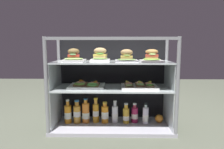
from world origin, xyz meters
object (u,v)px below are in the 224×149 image
plated_roll_sandwich_far_left (100,56)px  juice_bottle_front_right_end (68,114)px  juice_bottle_back_right (115,114)px  plated_roll_sandwich_mid_left (74,57)px  juice_bottle_front_middle (105,114)px  juice_bottle_front_left_end (146,116)px  juice_bottle_near_post (135,115)px  plated_roll_sandwich_center (127,58)px  juice_bottle_tucked_behind (86,113)px  plated_roll_sandwich_right_of_center (152,57)px  open_sandwich_tray_near_left_corner (87,85)px  juice_bottle_front_fourth (96,112)px  orange_fruit_beside_bottles (159,119)px  juice_bottle_front_second (77,113)px  juice_bottle_back_center (126,115)px  open_sandwich_tray_near_right_corner (139,85)px

plated_roll_sandwich_far_left → juice_bottle_front_right_end: 0.66m
juice_bottle_back_right → juice_bottle_front_right_end: bearing=-178.0°
plated_roll_sandwich_mid_left → juice_bottle_front_middle: plated_roll_sandwich_mid_left is taller
juice_bottle_back_right → juice_bottle_front_left_end: (0.30, -0.02, -0.01)m
juice_bottle_near_post → plated_roll_sandwich_center: bearing=-129.4°
juice_bottle_front_right_end → juice_bottle_back_right: bearing=2.0°
juice_bottle_back_right → juice_bottle_near_post: size_ratio=1.16×
juice_bottle_tucked_behind → plated_roll_sandwich_right_of_center: bearing=-6.7°
open_sandwich_tray_near_left_corner → juice_bottle_front_middle: (0.17, 0.02, -0.30)m
plated_roll_sandwich_center → juice_bottle_near_post: (0.09, 0.11, -0.58)m
juice_bottle_back_right → juice_bottle_front_fourth: bearing=176.6°
plated_roll_sandwich_mid_left → juice_bottle_back_right: bearing=7.9°
plated_roll_sandwich_mid_left → orange_fruit_beside_bottles: 1.04m
plated_roll_sandwich_far_left → juice_bottle_front_middle: size_ratio=0.87×
plated_roll_sandwich_far_left → juice_bottle_front_left_end: bearing=-2.0°
juice_bottle_front_right_end → juice_bottle_front_left_end: juice_bottle_front_right_end is taller
plated_roll_sandwich_mid_left → plated_roll_sandwich_right_of_center: (0.73, -0.02, -0.00)m
juice_bottle_front_right_end → juice_bottle_front_middle: juice_bottle_front_right_end is taller
juice_bottle_front_left_end → plated_roll_sandwich_right_of_center: bearing=-55.2°
plated_roll_sandwich_mid_left → juice_bottle_front_fourth: size_ratio=0.84×
open_sandwich_tray_near_left_corner → juice_bottle_front_second: 0.31m
plated_roll_sandwich_mid_left → juice_bottle_back_center: bearing=5.2°
juice_bottle_front_left_end → open_sandwich_tray_near_right_corner: bearing=-163.0°
juice_bottle_front_left_end → plated_roll_sandwich_mid_left: bearing=-177.4°
juice_bottle_near_post → juice_bottle_front_left_end: 0.11m
plated_roll_sandwich_far_left → juice_bottle_tucked_behind: 0.59m
plated_roll_sandwich_center → juice_bottle_front_middle: bearing=155.3°
juice_bottle_front_left_end → plated_roll_sandwich_center: bearing=-159.0°
open_sandwich_tray_near_left_corner → orange_fruit_beside_bottles: bearing=2.6°
juice_bottle_back_center → juice_bottle_back_right: bearing=175.7°
juice_bottle_front_fourth → juice_bottle_near_post: juice_bottle_front_fourth is taller
juice_bottle_front_left_end → juice_bottle_back_center: bearing=175.8°
juice_bottle_front_second → juice_bottle_back_right: bearing=1.6°
plated_roll_sandwich_far_left → juice_bottle_back_right: bearing=2.8°
plated_roll_sandwich_center → juice_bottle_front_second: size_ratio=0.90×
juice_bottle_tucked_behind → juice_bottle_near_post: 0.49m
plated_roll_sandwich_far_left → juice_bottle_front_right_end: size_ratio=0.77×
juice_bottle_back_center → orange_fruit_beside_bottles: size_ratio=2.47×
open_sandwich_tray_near_left_corner → juice_bottle_near_post: bearing=4.7°
open_sandwich_tray_near_right_corner → juice_bottle_front_fourth: bearing=172.5°
plated_roll_sandwich_center → juice_bottle_back_center: bearing=87.3°
plated_roll_sandwich_mid_left → juice_bottle_back_right: (0.39, 0.05, -0.57)m
juice_bottle_tucked_behind → orange_fruit_beside_bottles: 0.74m
juice_bottle_front_second → juice_bottle_tucked_behind: 0.09m
plated_roll_sandwich_mid_left → juice_bottle_near_post: plated_roll_sandwich_mid_left is taller
juice_bottle_front_fourth → juice_bottle_back_center: 0.31m
juice_bottle_tucked_behind → juice_bottle_front_fourth: bearing=7.2°
juice_bottle_front_second → orange_fruit_beside_bottles: bearing=1.2°
juice_bottle_back_right → plated_roll_sandwich_center: bearing=-42.4°
open_sandwich_tray_near_right_corner → plated_roll_sandwich_right_of_center: bearing=-16.0°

